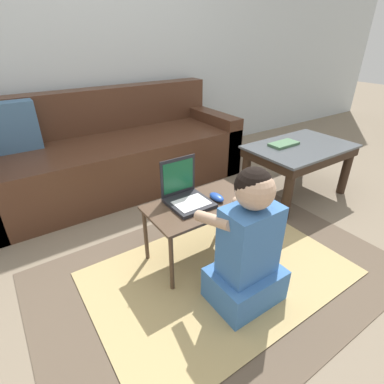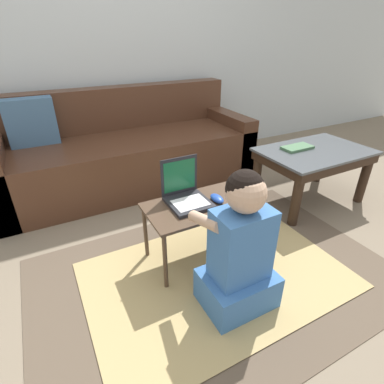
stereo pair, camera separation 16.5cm
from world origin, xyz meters
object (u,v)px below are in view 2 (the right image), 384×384
Objects in this scene: coffee_table at (314,159)px; laptop at (186,196)px; couch at (127,152)px; laptop_desk at (200,211)px; computer_mouse at (217,199)px; book_on_table at (297,148)px; person_seated at (240,252)px.

coffee_table is 3.43× the size of laptop.
laptop_desk is at bearing -87.24° from couch.
computer_mouse is 0.97m from book_on_table.
laptop reaches higher than coffee_table.
laptop_desk is (-1.13, -0.20, -0.03)m from coffee_table.
laptop_desk is 0.12m from computer_mouse.
couch is at bearing 139.20° from coffee_table.
couch is 1.24m from laptop_desk.
coffee_table is 1.13× the size of person_seated.
laptop_desk is 0.12m from laptop.
coffee_table is at bearing -37.19° from book_on_table.
person_seated is (-0.11, -0.39, -0.07)m from computer_mouse.
couch is 2.58× the size of coffee_table.
computer_mouse is 0.15× the size of person_seated.
laptop is at bearing 155.33° from computer_mouse.
person_seated reaches higher than book_on_table.
computer_mouse reaches higher than laptop_desk.
coffee_table is 0.16m from book_on_table.
couch reaches higher than computer_mouse.
laptop is 1.11m from book_on_table.
couch is 1.45m from book_on_table.
laptop is 2.22× the size of computer_mouse.
person_seated is (0.05, -1.64, 0.04)m from couch.
couch is 2.92× the size of person_seated.
laptop is at bearing 137.34° from laptop_desk.
couch reaches higher than coffee_table.
couch is 1.58m from coffee_table.
coffee_table is 1.35× the size of laptop_desk.
coffee_table is at bearing 28.00° from person_seated.
couch reaches higher than person_seated.
couch is 3.48× the size of laptop_desk.
person_seated reaches higher than laptop_desk.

